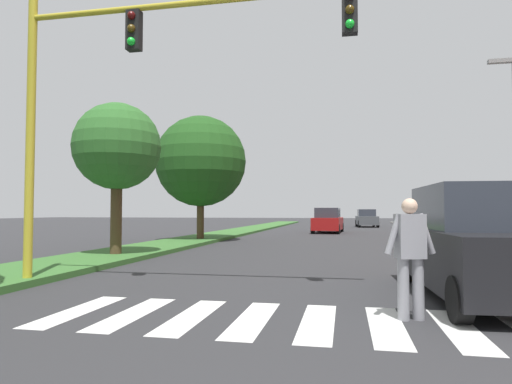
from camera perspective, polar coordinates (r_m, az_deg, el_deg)
ground_plane at (r=29.49m, az=10.58°, el=-5.35°), size 140.00×140.00×0.00m
crosswalk at (r=6.36m, az=7.88°, el=-16.13°), size 7.65×2.20×0.01m
median_strip at (r=28.47m, az=-3.86°, el=-5.34°), size 2.67×64.00×0.15m
tree_mid at (r=15.19m, az=-17.30°, el=5.47°), size 2.81×2.81×4.86m
tree_far at (r=22.68m, az=-7.07°, el=3.90°), size 4.55×4.55×6.15m
sidewalk_right at (r=28.40m, az=26.00°, el=-5.11°), size 3.00×64.00×0.15m
traffic_light_gantry at (r=9.52m, az=-15.87°, el=14.75°), size 7.73×0.30×6.00m
pedestrian_performer at (r=6.65m, az=19.08°, el=-7.30°), size 0.73×0.35×1.69m
suv_crossing at (r=8.74m, az=26.52°, el=-6.00°), size 2.16×4.68×1.97m
sedan_midblock at (r=31.73m, az=9.16°, el=-3.70°), size 2.15×4.62×1.74m
sedan_distant at (r=44.12m, az=13.94°, el=-3.33°), size 2.08×4.31×1.69m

